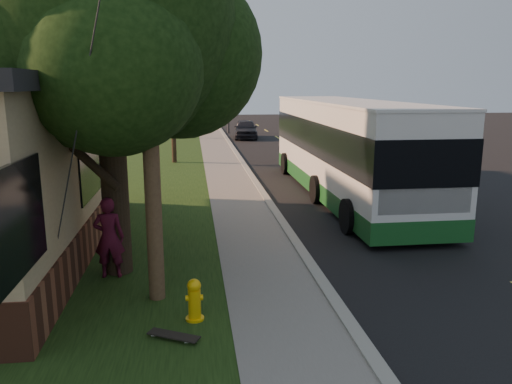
{
  "coord_description": "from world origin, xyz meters",
  "views": [
    {
      "loc": [
        -2.57,
        -8.02,
        4.05
      ],
      "look_at": [
        -1.07,
        3.64,
        1.5
      ],
      "focal_mm": 35.0,
      "sensor_mm": 36.0,
      "label": 1
    }
  ],
  "objects_px": {
    "bare_tree_near": "(173,122)",
    "transit_bus": "(346,146)",
    "leafy_tree": "(108,27)",
    "traffic_signal": "(228,95)",
    "bare_tree_far": "(185,112)",
    "skateboarder": "(109,237)",
    "utility_pole": "(146,49)",
    "distant_car": "(246,129)",
    "fire_hydrant": "(194,300)",
    "skateboard_spare": "(174,336)"
  },
  "relations": [
    {
      "from": "utility_pole",
      "to": "transit_bus",
      "type": "xyz_separation_m",
      "value": [
        6.3,
        8.47,
        -2.78
      ]
    },
    {
      "from": "leafy_tree",
      "to": "skateboard_spare",
      "type": "distance_m",
      "value": 6.14
    },
    {
      "from": "transit_bus",
      "to": "skateboarder",
      "type": "height_order",
      "value": "transit_bus"
    },
    {
      "from": "leafy_tree",
      "to": "traffic_signal",
      "type": "relative_size",
      "value": 1.42
    },
    {
      "from": "leafy_tree",
      "to": "bare_tree_near",
      "type": "xyz_separation_m",
      "value": [
        0.67,
        15.35,
        -3.02
      ]
    },
    {
      "from": "skateboarder",
      "to": "skateboard_spare",
      "type": "distance_m",
      "value": 3.28
    },
    {
      "from": "leafy_tree",
      "to": "bare_tree_near",
      "type": "bearing_deg",
      "value": 87.5
    },
    {
      "from": "distant_car",
      "to": "skateboarder",
      "type": "bearing_deg",
      "value": -96.7
    },
    {
      "from": "utility_pole",
      "to": "distant_car",
      "type": "height_order",
      "value": "utility_pole"
    },
    {
      "from": "bare_tree_far",
      "to": "skateboarder",
      "type": "height_order",
      "value": "bare_tree_far"
    },
    {
      "from": "fire_hydrant",
      "to": "leafy_tree",
      "type": "height_order",
      "value": "leafy_tree"
    },
    {
      "from": "bare_tree_near",
      "to": "distant_car",
      "type": "height_order",
      "value": "bare_tree_near"
    },
    {
      "from": "utility_pole",
      "to": "bare_tree_far",
      "type": "distance_m",
      "value": 29.13
    },
    {
      "from": "traffic_signal",
      "to": "transit_bus",
      "type": "bearing_deg",
      "value": -84.2
    },
    {
      "from": "skateboarder",
      "to": "bare_tree_near",
      "type": "bearing_deg",
      "value": -91.52
    },
    {
      "from": "leafy_tree",
      "to": "skateboard_spare",
      "type": "bearing_deg",
      "value": -69.55
    },
    {
      "from": "bare_tree_near",
      "to": "skateboard_spare",
      "type": "relative_size",
      "value": 4.97
    },
    {
      "from": "fire_hydrant",
      "to": "skateboarder",
      "type": "height_order",
      "value": "skateboarder"
    },
    {
      "from": "skateboarder",
      "to": "transit_bus",
      "type": "bearing_deg",
      "value": -133.75
    },
    {
      "from": "utility_pole",
      "to": "skateboard_spare",
      "type": "height_order",
      "value": "utility_pole"
    },
    {
      "from": "leafy_tree",
      "to": "utility_pole",
      "type": "bearing_deg",
      "value": -62.4
    },
    {
      "from": "skateboarder",
      "to": "distant_car",
      "type": "relative_size",
      "value": 0.41
    },
    {
      "from": "bare_tree_far",
      "to": "skateboard_spare",
      "type": "bearing_deg",
      "value": -89.89
    },
    {
      "from": "utility_pole",
      "to": "skateboard_spare",
      "type": "bearing_deg",
      "value": -77.48
    },
    {
      "from": "fire_hydrant",
      "to": "utility_pole",
      "type": "xyz_separation_m",
      "value": [
        -0.71,
        0.99,
        4.2
      ]
    },
    {
      "from": "fire_hydrant",
      "to": "traffic_signal",
      "type": "height_order",
      "value": "traffic_signal"
    },
    {
      "from": "leafy_tree",
      "to": "traffic_signal",
      "type": "bearing_deg",
      "value": 81.53
    },
    {
      "from": "bare_tree_near",
      "to": "skateboarder",
      "type": "relative_size",
      "value": 2.5
    },
    {
      "from": "bare_tree_far",
      "to": "transit_bus",
      "type": "relative_size",
      "value": 0.31
    },
    {
      "from": "traffic_signal",
      "to": "skateboarder",
      "type": "relative_size",
      "value": 3.2
    },
    {
      "from": "skateboarder",
      "to": "skateboard_spare",
      "type": "height_order",
      "value": "skateboarder"
    },
    {
      "from": "utility_pole",
      "to": "traffic_signal",
      "type": "bearing_deg",
      "value": 83.42
    },
    {
      "from": "skateboard_spare",
      "to": "distant_car",
      "type": "distance_m",
      "value": 30.7
    },
    {
      "from": "fire_hydrant",
      "to": "skateboard_spare",
      "type": "bearing_deg",
      "value": -117.67
    },
    {
      "from": "fire_hydrant",
      "to": "bare_tree_far",
      "type": "distance_m",
      "value": 30.04
    },
    {
      "from": "fire_hydrant",
      "to": "distant_car",
      "type": "relative_size",
      "value": 0.18
    },
    {
      "from": "bare_tree_near",
      "to": "bare_tree_far",
      "type": "bearing_deg",
      "value": 87.61
    },
    {
      "from": "bare_tree_near",
      "to": "leafy_tree",
      "type": "bearing_deg",
      "value": -92.5
    },
    {
      "from": "fire_hydrant",
      "to": "skateboard_spare",
      "type": "height_order",
      "value": "fire_hydrant"
    },
    {
      "from": "traffic_signal",
      "to": "transit_bus",
      "type": "distance_m",
      "value": 24.69
    },
    {
      "from": "leafy_tree",
      "to": "traffic_signal",
      "type": "xyz_separation_m",
      "value": [
        4.67,
        31.35,
        -2.0
      ]
    },
    {
      "from": "traffic_signal",
      "to": "bare_tree_far",
      "type": "bearing_deg",
      "value": -131.19
    },
    {
      "from": "bare_tree_far",
      "to": "skateboarder",
      "type": "distance_m",
      "value": 27.85
    },
    {
      "from": "utility_pole",
      "to": "distant_car",
      "type": "bearing_deg",
      "value": 80.5
    },
    {
      "from": "bare_tree_near",
      "to": "traffic_signal",
      "type": "height_order",
      "value": "traffic_signal"
    },
    {
      "from": "fire_hydrant",
      "to": "bare_tree_far",
      "type": "xyz_separation_m",
      "value": [
        -0.4,
        30.0,
        1.57
      ]
    },
    {
      "from": "bare_tree_near",
      "to": "traffic_signal",
      "type": "xyz_separation_m",
      "value": [
        4.0,
        16.0,
        1.01
      ]
    },
    {
      "from": "bare_tree_near",
      "to": "transit_bus",
      "type": "xyz_separation_m",
      "value": [
        6.49,
        -8.53,
        -0.3
      ]
    },
    {
      "from": "bare_tree_near",
      "to": "transit_bus",
      "type": "distance_m",
      "value": 10.72
    },
    {
      "from": "distant_car",
      "to": "traffic_signal",
      "type": "bearing_deg",
      "value": 108.42
    }
  ]
}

